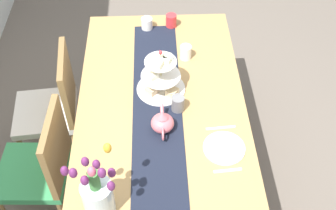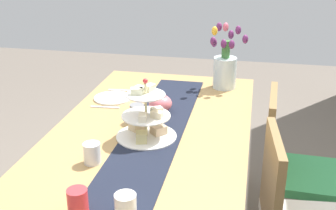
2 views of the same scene
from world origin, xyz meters
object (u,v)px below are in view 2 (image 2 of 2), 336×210
object	(u,v)px
dining_table	(152,144)
chair_left	(288,163)
mug_grey	(137,113)
teapot	(160,103)
dinner_plate_left	(113,98)
knife_left	(105,107)
mug_orange	(78,201)
tiered_cake_stand	(146,120)
fork_left	(120,90)
cream_jug	(126,205)
tulip_vase	(225,67)
mug_white_text	(92,153)

from	to	relation	value
dining_table	chair_left	world-z (taller)	chair_left
chair_left	mug_grey	distance (m)	0.90
dining_table	mug_grey	size ratio (longest dim) A/B	18.90
teapot	dinner_plate_left	world-z (taller)	teapot
knife_left	mug_orange	xyz separation A→B (m)	(0.97, 0.24, 0.04)
chair_left	knife_left	xyz separation A→B (m)	(0.03, -1.06, 0.27)
chair_left	tiered_cake_stand	bearing A→B (deg)	-64.03
fork_left	mug_grey	world-z (taller)	mug_grey
chair_left	teapot	xyz separation A→B (m)	(0.04, -0.73, 0.32)
cream_jug	dinner_plate_left	world-z (taller)	cream_jug
tulip_vase	mug_grey	size ratio (longest dim) A/B	4.37
tulip_vase	mug_white_text	xyz separation A→B (m)	(1.10, -0.49, -0.09)
tiered_cake_stand	tulip_vase	xyz separation A→B (m)	(-0.81, 0.31, 0.05)
knife_left	mug_white_text	world-z (taller)	mug_white_text
fork_left	mug_grey	distance (m)	0.50
teapot	knife_left	distance (m)	0.34
tiered_cake_stand	teapot	xyz separation A→B (m)	(-0.32, -0.00, -0.04)
dining_table	cream_jug	distance (m)	0.76
fork_left	mug_white_text	bearing A→B (deg)	10.00
chair_left	mug_orange	size ratio (longest dim) A/B	9.58
dinner_plate_left	knife_left	xyz separation A→B (m)	(0.14, 0.00, -0.00)
teapot	fork_left	xyz separation A→B (m)	(-0.29, -0.33, -0.06)
chair_left	tulip_vase	xyz separation A→B (m)	(-0.45, -0.41, 0.41)
teapot	fork_left	world-z (taller)	teapot
dining_table	mug_white_text	xyz separation A→B (m)	(0.41, -0.17, 0.14)
tiered_cake_stand	mug_orange	world-z (taller)	tiered_cake_stand
dinner_plate_left	fork_left	distance (m)	0.15
teapot	dinner_plate_left	bearing A→B (deg)	-114.13
dinner_plate_left	mug_orange	distance (m)	1.14
dinner_plate_left	mug_white_text	world-z (taller)	mug_white_text
tiered_cake_stand	cream_jug	world-z (taller)	tiered_cake_stand
tiered_cake_stand	teapot	size ratio (longest dim) A/B	1.28
tulip_vase	mug_white_text	distance (m)	1.21
cream_jug	fork_left	bearing A→B (deg)	-161.56
dining_table	tulip_vase	bearing A→B (deg)	155.69
dining_table	teapot	xyz separation A→B (m)	(-0.21, 0.00, 0.16)
tiered_cake_stand	fork_left	xyz separation A→B (m)	(-0.61, -0.33, -0.09)
dining_table	tiered_cake_stand	world-z (taller)	tiered_cake_stand
tiered_cake_stand	tulip_vase	size ratio (longest dim) A/B	0.73
chair_left	mug_grey	xyz separation A→B (m)	(0.19, -0.82, 0.32)
chair_left	dinner_plate_left	xyz separation A→B (m)	(-0.11, -1.06, 0.27)
tiered_cake_stand	tulip_vase	distance (m)	0.87
chair_left	mug_grey	world-z (taller)	chair_left
mug_orange	dinner_plate_left	bearing A→B (deg)	-167.87
knife_left	mug_grey	distance (m)	0.29
cream_jug	fork_left	distance (m)	1.31
dining_table	mug_grey	world-z (taller)	mug_grey
teapot	dinner_plate_left	xyz separation A→B (m)	(-0.15, -0.33, -0.05)
teapot	cream_jug	distance (m)	0.95
tiered_cake_stand	dinner_plate_left	xyz separation A→B (m)	(-0.47, -0.33, -0.09)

